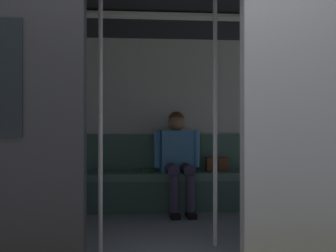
# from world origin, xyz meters

# --- Properties ---
(train_car) EXTENTS (6.40, 2.56, 2.24)m
(train_car) POSITION_xyz_m (0.08, -1.13, 1.47)
(train_car) COLOR silver
(train_car) RESTS_ON ground_plane
(bench_seat) EXTENTS (2.87, 0.44, 0.46)m
(bench_seat) POSITION_xyz_m (0.00, -2.05, 0.35)
(bench_seat) COLOR #4C7566
(bench_seat) RESTS_ON ground_plane
(person_seated) EXTENTS (0.55, 0.69, 1.19)m
(person_seated) POSITION_xyz_m (-0.30, -2.00, 0.68)
(person_seated) COLOR #4C8CC6
(person_seated) RESTS_ON ground_plane
(handbag) EXTENTS (0.26, 0.15, 0.17)m
(handbag) POSITION_xyz_m (-0.80, -2.11, 0.54)
(handbag) COLOR brown
(handbag) RESTS_ON bench_seat
(book) EXTENTS (0.24, 0.26, 0.03)m
(book) POSITION_xyz_m (0.10, -2.13, 0.47)
(book) COLOR #33723F
(book) RESTS_ON bench_seat
(grab_pole_door) EXTENTS (0.04, 0.04, 2.10)m
(grab_pole_door) POSITION_xyz_m (0.47, -0.48, 1.05)
(grab_pole_door) COLOR silver
(grab_pole_door) RESTS_ON ground_plane
(grab_pole_far) EXTENTS (0.04, 0.04, 2.10)m
(grab_pole_far) POSITION_xyz_m (-0.47, -0.61, 1.05)
(grab_pole_far) COLOR silver
(grab_pole_far) RESTS_ON ground_plane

